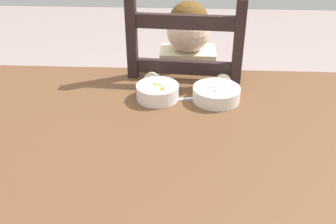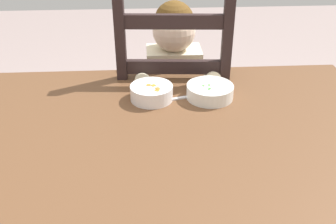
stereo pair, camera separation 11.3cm
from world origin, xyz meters
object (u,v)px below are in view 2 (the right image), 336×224
object	(u,v)px
dining_chair	(173,116)
bowl_of_carrots	(152,92)
dining_table	(151,165)
child_figure	(174,82)
spoon	(169,99)
bowl_of_peas	(210,91)

from	to	relation	value
dining_chair	bowl_of_carrots	size ratio (longest dim) A/B	7.17
dining_table	child_figure	xyz separation A→B (m)	(0.11, 0.54, 0.01)
dining_table	spoon	size ratio (longest dim) A/B	10.81
dining_chair	bowl_of_carrots	distance (m)	0.41
spoon	bowl_of_peas	bearing A→B (deg)	4.98
dining_chair	spoon	distance (m)	0.40
dining_chair	dining_table	bearing A→B (deg)	-100.80
bowl_of_carrots	bowl_of_peas	bearing A→B (deg)	0.00
bowl_of_carrots	spoon	bearing A→B (deg)	-11.69
dining_table	bowl_of_peas	distance (m)	0.34
spoon	child_figure	bearing A→B (deg)	82.48
child_figure	dining_chair	bearing A→B (deg)	137.09
dining_table	spoon	bearing A→B (deg)	74.12
dining_table	child_figure	size ratio (longest dim) A/B	1.54
dining_chair	child_figure	bearing A→B (deg)	-42.91
bowl_of_peas	dining_chair	bearing A→B (deg)	109.09
bowl_of_peas	bowl_of_carrots	world-z (taller)	bowl_of_carrots
dining_table	bowl_of_carrots	world-z (taller)	bowl_of_carrots
dining_table	spoon	world-z (taller)	spoon
bowl_of_peas	bowl_of_carrots	distance (m)	0.20
spoon	dining_table	bearing A→B (deg)	-105.88
dining_chair	bowl_of_peas	bearing A→B (deg)	-70.91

